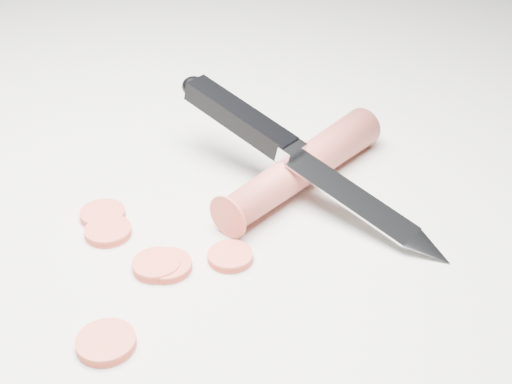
% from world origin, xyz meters
% --- Properties ---
extents(ground, '(2.40, 2.40, 0.00)m').
position_xyz_m(ground, '(0.00, 0.00, 0.00)').
color(ground, silver).
rests_on(ground, ground).
extents(carrot, '(0.08, 0.19, 0.03)m').
position_xyz_m(carrot, '(0.05, 0.10, 0.02)').
color(carrot, '#C0463D').
rests_on(carrot, ground).
extents(carrot_slice_0, '(0.03, 0.03, 0.01)m').
position_xyz_m(carrot_slice_0, '(0.04, -0.01, 0.00)').
color(carrot_slice_0, '#E04B38').
rests_on(carrot_slice_0, ground).
extents(carrot_slice_1, '(0.04, 0.04, 0.01)m').
position_xyz_m(carrot_slice_1, '(0.01, -0.04, 0.00)').
color(carrot_slice_1, '#E04B38').
rests_on(carrot_slice_1, ground).
extents(carrot_slice_2, '(0.04, 0.04, 0.01)m').
position_xyz_m(carrot_slice_2, '(-0.05, -0.02, 0.00)').
color(carrot_slice_2, '#E04B38').
rests_on(carrot_slice_2, ground).
extents(carrot_slice_3, '(0.04, 0.04, 0.01)m').
position_xyz_m(carrot_slice_3, '(0.01, -0.12, 0.00)').
color(carrot_slice_3, '#E04B38').
rests_on(carrot_slice_3, ground).
extents(carrot_slice_4, '(0.03, 0.03, 0.01)m').
position_xyz_m(carrot_slice_4, '(-0.07, -0.01, 0.00)').
color(carrot_slice_4, '#E04B38').
rests_on(carrot_slice_4, ground).
extents(carrot_slice_5, '(0.03, 0.03, 0.01)m').
position_xyz_m(carrot_slice_5, '(-0.00, -0.04, 0.00)').
color(carrot_slice_5, '#E04B38').
rests_on(carrot_slice_5, ground).
extents(kitchen_knife, '(0.26, 0.10, 0.07)m').
position_xyz_m(kitchen_knife, '(0.06, 0.09, 0.04)').
color(kitchen_knife, silver).
rests_on(kitchen_knife, ground).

